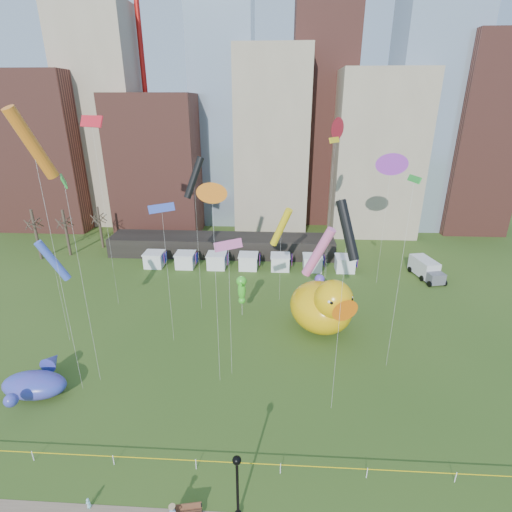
# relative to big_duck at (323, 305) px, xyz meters

# --- Properties ---
(ground) EXTENTS (160.00, 160.00, 0.00)m
(ground) POSITION_rel_big_duck_xyz_m (-10.76, -18.65, -3.27)
(ground) COLOR #2E4D18
(ground) RESTS_ON ground
(skyline) EXTENTS (101.00, 23.00, 68.00)m
(skyline) POSITION_rel_big_duck_xyz_m (-8.51, 42.42, 18.17)
(skyline) COLOR brown
(skyline) RESTS_ON ground
(pavilion) EXTENTS (38.00, 6.00, 3.20)m
(pavilion) POSITION_rel_big_duck_xyz_m (-14.76, 23.35, -1.67)
(pavilion) COLOR black
(pavilion) RESTS_ON ground
(vendor_tents) EXTENTS (33.24, 2.80, 2.40)m
(vendor_tents) POSITION_rel_big_duck_xyz_m (-9.74, 17.35, -2.16)
(vendor_tents) COLOR white
(vendor_tents) RESTS_ON ground
(bare_trees) EXTENTS (8.44, 6.44, 8.50)m
(bare_trees) POSITION_rel_big_duck_xyz_m (-40.92, 21.90, 0.74)
(bare_trees) COLOR #382B21
(bare_trees) RESTS_ON ground
(caution_tape) EXTENTS (50.00, 0.06, 0.90)m
(caution_tape) POSITION_rel_big_duck_xyz_m (-10.76, -18.65, -2.59)
(caution_tape) COLOR white
(caution_tape) RESTS_ON ground
(big_duck) EXTENTS (9.31, 10.20, 7.11)m
(big_duck) POSITION_rel_big_duck_xyz_m (0.00, 0.00, 0.00)
(big_duck) COLOR #EEB00C
(big_duck) RESTS_ON ground
(small_duck) EXTENTS (2.79, 3.70, 2.82)m
(small_duck) POSITION_rel_big_duck_xyz_m (-0.81, 3.80, -1.97)
(small_duck) COLOR white
(small_duck) RESTS_ON ground
(seahorse_green) EXTENTS (1.28, 1.59, 5.29)m
(seahorse_green) POSITION_rel_big_duck_xyz_m (-9.44, 2.92, 0.49)
(seahorse_green) COLOR silver
(seahorse_green) RESTS_ON ground
(seahorse_purple) EXTENTS (1.46, 1.68, 5.28)m
(seahorse_purple) POSITION_rel_big_duck_xyz_m (-0.18, 3.94, 0.54)
(seahorse_purple) COLOR silver
(seahorse_purple) RESTS_ON ground
(whale_inflatable) EXTENTS (5.74, 7.39, 2.54)m
(whale_inflatable) POSITION_rel_big_duck_xyz_m (-26.54, -11.84, -2.11)
(whale_inflatable) COLOR #503EA9
(whale_inflatable) RESTS_ON ground
(park_bench) EXTENTS (1.75, 0.84, 0.86)m
(park_bench) POSITION_rel_big_duck_xyz_m (-10.55, -21.99, -2.79)
(park_bench) COLOR brown
(park_bench) RESTS_ON footpath
(lamppost) EXTENTS (0.54, 0.54, 5.21)m
(lamppost) POSITION_rel_big_duck_xyz_m (-7.42, -21.85, -0.08)
(lamppost) COLOR black
(lamppost) RESTS_ON footpath
(box_truck) EXTENTS (3.69, 6.72, 2.70)m
(box_truck) POSITION_rel_big_duck_xyz_m (16.89, 15.57, -1.88)
(box_truck) COLOR silver
(box_truck) RESTS_ON ground
(toddler) EXTENTS (0.31, 0.25, 0.78)m
(toddler) POSITION_rel_big_duck_xyz_m (-17.10, -21.85, -2.86)
(toddler) COLOR silver
(toddler) RESTS_ON footpath
(kite_0) EXTENTS (3.65, 2.70, 23.08)m
(kite_0) POSITION_rel_big_duck_xyz_m (-25.87, 5.03, 19.10)
(kite_0) COLOR silver
(kite_0) RESTS_ON ground
(kite_1) EXTENTS (3.95, 2.53, 11.32)m
(kite_1) POSITION_rel_big_duck_xyz_m (-0.46, 4.08, 4.80)
(kite_1) COLOR silver
(kite_1) RESTS_ON ground
(kite_2) EXTENTS (2.58, 2.36, 18.92)m
(kite_2) POSITION_rel_big_duck_xyz_m (-14.70, 4.16, 13.33)
(kite_2) COLOR silver
(kite_2) RESTS_ON ground
(kite_3) EXTENTS (0.66, 1.74, 18.80)m
(kite_3) POSITION_rel_big_duck_xyz_m (5.79, -6.01, 14.88)
(kite_3) COLOR silver
(kite_3) RESTS_ON ground
(kite_4) EXTENTS (3.01, 2.50, 12.72)m
(kite_4) POSITION_rel_big_duck_xyz_m (-4.87, 7.04, 6.84)
(kite_4) COLOR silver
(kite_4) RESTS_ON ground
(kite_5) EXTENTS (2.28, 1.87, 15.34)m
(kite_5) POSITION_rel_big_duck_xyz_m (-16.48, -2.84, 11.56)
(kite_5) COLOR silver
(kite_5) RESTS_ON ground
(kite_6) EXTENTS (1.67, 0.35, 18.70)m
(kite_6) POSITION_rel_big_duck_xyz_m (-10.43, -9.14, 14.53)
(kite_6) COLOR silver
(kite_6) RESTS_ON ground
(kite_7) EXTENTS (2.85, 0.43, 18.41)m
(kite_7) POSITION_rel_big_duck_xyz_m (9.22, 13.12, 13.71)
(kite_7) COLOR silver
(kite_7) RESTS_ON ground
(kite_8) EXTENTS (1.61, 2.46, 22.76)m
(kite_8) POSITION_rel_big_duck_xyz_m (1.62, 11.53, 18.14)
(kite_8) COLOR silver
(kite_8) RESTS_ON ground
(kite_9) EXTENTS (2.33, 1.73, 13.63)m
(kite_9) POSITION_rel_big_duck_xyz_m (-9.41, -8.14, 9.88)
(kite_9) COLOR silver
(kite_9) RESTS_ON ground
(kite_10) EXTENTS (2.00, 2.45, 18.11)m
(kite_10) POSITION_rel_big_duck_xyz_m (-0.40, -12.15, 12.72)
(kite_10) COLOR silver
(kite_10) RESTS_ON ground
(kite_11) EXTENTS (1.60, 2.40, 19.18)m
(kite_11) POSITION_rel_big_duck_xyz_m (-21.73, -9.73, 15.33)
(kite_11) COLOR silver
(kite_11) RESTS_ON ground
(kite_12) EXTENTS (1.41, 1.71, 20.84)m
(kite_12) POSITION_rel_big_duck_xyz_m (0.71, 6.00, 16.90)
(kite_12) COLOR silver
(kite_12) RESTS_ON ground
(kite_13) EXTENTS (2.81, 1.91, 11.79)m
(kite_13) POSITION_rel_big_duck_xyz_m (-27.94, -3.55, 6.19)
(kite_13) COLOR silver
(kite_13) RESTS_ON ground
(kite_14) EXTENTS (2.18, 3.17, 24.24)m
(kite_14) POSITION_rel_big_duck_xyz_m (-22.85, -10.96, 18.33)
(kite_14) COLOR silver
(kite_14) RESTS_ON ground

